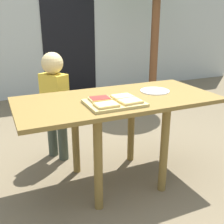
{
  "coord_description": "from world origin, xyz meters",
  "views": [
    {
      "loc": [
        -0.84,
        -1.78,
        1.29
      ],
      "look_at": [
        -0.04,
        0.0,
        0.61
      ],
      "focal_mm": 43.83,
      "sensor_mm": 36.0,
      "label": 1
    }
  ],
  "objects_px": {
    "pizza_slice_far_left": "(100,99)",
    "plate_white_right": "(155,91)",
    "cutting_board": "(114,103)",
    "pizza_slice_near_left": "(106,105)",
    "pizza_slice_near_right": "(130,101)",
    "dining_table": "(117,111)",
    "child_left": "(55,98)",
    "pizza_slice_far_right": "(122,97)"
  },
  "relations": [
    {
      "from": "dining_table",
      "to": "pizza_slice_near_left",
      "type": "distance_m",
      "value": 0.31
    },
    {
      "from": "pizza_slice_near_right",
      "to": "pizza_slice_far_left",
      "type": "bearing_deg",
      "value": 140.29
    },
    {
      "from": "plate_white_right",
      "to": "child_left",
      "type": "distance_m",
      "value": 0.9
    },
    {
      "from": "dining_table",
      "to": "pizza_slice_near_left",
      "type": "xyz_separation_m",
      "value": [
        -0.18,
        -0.21,
        0.13
      ]
    },
    {
      "from": "cutting_board",
      "to": "plate_white_right",
      "type": "height_order",
      "value": "cutting_board"
    },
    {
      "from": "cutting_board",
      "to": "plate_white_right",
      "type": "xyz_separation_m",
      "value": [
        0.44,
        0.18,
        -0.01
      ]
    },
    {
      "from": "pizza_slice_near_left",
      "to": "pizza_slice_near_right",
      "type": "bearing_deg",
      "value": 1.88
    },
    {
      "from": "pizza_slice_near_left",
      "to": "pizza_slice_far_left",
      "type": "xyz_separation_m",
      "value": [
        0.01,
        0.15,
        0.0
      ]
    },
    {
      "from": "pizza_slice_far_left",
      "to": "child_left",
      "type": "distance_m",
      "value": 0.7
    },
    {
      "from": "pizza_slice_near_right",
      "to": "pizza_slice_near_left",
      "type": "relative_size",
      "value": 1.04
    },
    {
      "from": "pizza_slice_far_right",
      "to": "plate_white_right",
      "type": "relative_size",
      "value": 0.63
    },
    {
      "from": "pizza_slice_far_left",
      "to": "plate_white_right",
      "type": "relative_size",
      "value": 0.66
    },
    {
      "from": "pizza_slice_near_left",
      "to": "child_left",
      "type": "xyz_separation_m",
      "value": [
        -0.17,
        0.8,
        -0.15
      ]
    },
    {
      "from": "pizza_slice_near_left",
      "to": "child_left",
      "type": "distance_m",
      "value": 0.84
    },
    {
      "from": "dining_table",
      "to": "pizza_slice_far_right",
      "type": "bearing_deg",
      "value": -89.83
    },
    {
      "from": "dining_table",
      "to": "pizza_slice_near_left",
      "type": "height_order",
      "value": "pizza_slice_near_left"
    },
    {
      "from": "cutting_board",
      "to": "pizza_slice_far_left",
      "type": "height_order",
      "value": "pizza_slice_far_left"
    },
    {
      "from": "pizza_slice_near_right",
      "to": "child_left",
      "type": "relative_size",
      "value": 0.16
    },
    {
      "from": "cutting_board",
      "to": "plate_white_right",
      "type": "bearing_deg",
      "value": 22.11
    },
    {
      "from": "pizza_slice_near_left",
      "to": "plate_white_right",
      "type": "height_order",
      "value": "pizza_slice_near_left"
    },
    {
      "from": "dining_table",
      "to": "cutting_board",
      "type": "xyz_separation_m",
      "value": [
        -0.09,
        -0.14,
        0.11
      ]
    },
    {
      "from": "dining_table",
      "to": "pizza_slice_far_left",
      "type": "xyz_separation_m",
      "value": [
        -0.17,
        -0.07,
        0.13
      ]
    },
    {
      "from": "pizza_slice_near_right",
      "to": "plate_white_right",
      "type": "distance_m",
      "value": 0.43
    },
    {
      "from": "pizza_slice_near_left",
      "to": "cutting_board",
      "type": "bearing_deg",
      "value": 38.39
    },
    {
      "from": "plate_white_right",
      "to": "pizza_slice_near_right",
      "type": "bearing_deg",
      "value": -145.16
    },
    {
      "from": "cutting_board",
      "to": "pizza_slice_near_right",
      "type": "distance_m",
      "value": 0.11
    },
    {
      "from": "pizza_slice_far_right",
      "to": "child_left",
      "type": "bearing_deg",
      "value": 117.23
    },
    {
      "from": "cutting_board",
      "to": "pizza_slice_far_right",
      "type": "relative_size",
      "value": 2.6
    },
    {
      "from": "dining_table",
      "to": "plate_white_right",
      "type": "relative_size",
      "value": 6.41
    },
    {
      "from": "dining_table",
      "to": "pizza_slice_far_right",
      "type": "xyz_separation_m",
      "value": [
        0.0,
        -0.08,
        0.13
      ]
    },
    {
      "from": "cutting_board",
      "to": "pizza_slice_near_left",
      "type": "relative_size",
      "value": 2.57
    },
    {
      "from": "dining_table",
      "to": "pizza_slice_near_right",
      "type": "distance_m",
      "value": 0.24
    },
    {
      "from": "plate_white_right",
      "to": "child_left",
      "type": "xyz_separation_m",
      "value": [
        -0.7,
        0.55,
        -0.13
      ]
    },
    {
      "from": "dining_table",
      "to": "cutting_board",
      "type": "distance_m",
      "value": 0.2
    },
    {
      "from": "pizza_slice_near_left",
      "to": "plate_white_right",
      "type": "distance_m",
      "value": 0.59
    },
    {
      "from": "pizza_slice_near_left",
      "to": "plate_white_right",
      "type": "bearing_deg",
      "value": 25.23
    },
    {
      "from": "dining_table",
      "to": "pizza_slice_far_left",
      "type": "bearing_deg",
      "value": -158.37
    },
    {
      "from": "pizza_slice_far_left",
      "to": "dining_table",
      "type": "bearing_deg",
      "value": 21.63
    },
    {
      "from": "pizza_slice_far_left",
      "to": "cutting_board",
      "type": "bearing_deg",
      "value": -43.87
    },
    {
      "from": "pizza_slice_far_right",
      "to": "pizza_slice_near_left",
      "type": "xyz_separation_m",
      "value": [
        -0.18,
        -0.13,
        0.0
      ]
    },
    {
      "from": "pizza_slice_far_right",
      "to": "cutting_board",
      "type": "bearing_deg",
      "value": -147.05
    },
    {
      "from": "pizza_slice_near_right",
      "to": "plate_white_right",
      "type": "height_order",
      "value": "pizza_slice_near_right"
    }
  ]
}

